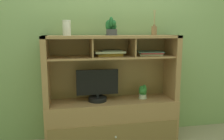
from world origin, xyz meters
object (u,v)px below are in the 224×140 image
magazine_stack_left (150,53)px  potted_succulent (111,28)px  potted_orchid (143,92)px  magazine_stack_centre (109,53)px  media_console (112,109)px  tv_monitor (97,87)px  diffuser_bottle (154,30)px  ceramic_vase (67,28)px

magazine_stack_left → potted_succulent: potted_succulent is taller
potted_orchid → magazine_stack_centre: 0.62m
media_console → potted_succulent: size_ratio=7.48×
magazine_stack_centre → potted_succulent: 0.28m
media_console → magazine_stack_centre: bearing=124.9°
magazine_stack_centre → potted_orchid: bearing=-5.4°
tv_monitor → diffuser_bottle: diffuser_bottle is taller
magazine_stack_left → ceramic_vase: (-0.96, -0.03, 0.29)m
tv_monitor → ceramic_vase: bearing=-178.2°
magazine_stack_centre → ceramic_vase: size_ratio=2.08×
ceramic_vase → tv_monitor: bearing=1.8°
magazine_stack_centre → ceramic_vase: 0.55m
potted_orchid → magazine_stack_left: magazine_stack_left is taller
potted_succulent → magazine_stack_left: bearing=0.9°
media_console → diffuser_bottle: diffuser_bottle is taller
tv_monitor → magazine_stack_left: (0.63, 0.02, 0.38)m
potted_orchid → potted_succulent: 0.84m
media_console → potted_succulent: 0.95m
potted_orchid → potted_succulent: (-0.38, 0.02, 0.75)m
tv_monitor → magazine_stack_left: size_ratio=1.46×
potted_succulent → potted_orchid: bearing=-2.8°
media_console → ceramic_vase: 1.07m
diffuser_bottle → potted_succulent: diffuser_bottle is taller
magazine_stack_centre → diffuser_bottle: bearing=-3.7°
magazine_stack_centre → ceramic_vase: bearing=-174.5°
potted_orchid → diffuser_bottle: 0.74m
media_console → potted_orchid: media_console is taller
magazine_stack_centre → potted_succulent: size_ratio=1.67×
media_console → tv_monitor: (-0.17, -0.00, 0.27)m
magazine_stack_centre → diffuser_bottle: (0.52, -0.03, 0.26)m
potted_orchid → potted_succulent: potted_succulent is taller
media_console → magazine_stack_left: media_console is taller
potted_succulent → ceramic_vase: size_ratio=1.25×
magazine_stack_centre → ceramic_vase: ceramic_vase is taller
potted_orchid → magazine_stack_left: (0.08, 0.03, 0.46)m
potted_succulent → ceramic_vase: (-0.49, -0.03, 0.00)m
magazine_stack_centre → media_console: bearing=-55.1°
magazine_stack_left → potted_succulent: bearing=-179.1°
magazine_stack_left → magazine_stack_centre: magazine_stack_centre is taller
diffuser_bottle → ceramic_vase: diffuser_bottle is taller
magazine_stack_left → ceramic_vase: 1.00m
potted_orchid → magazine_stack_centre: magazine_stack_centre is taller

